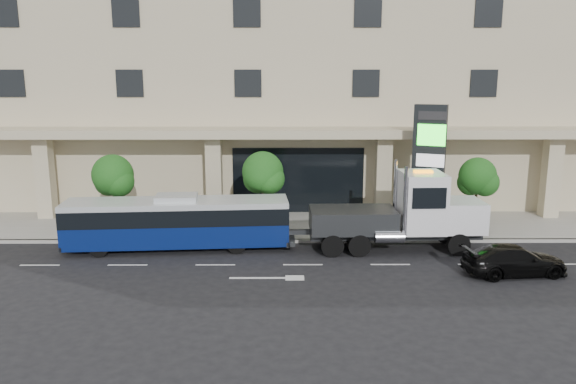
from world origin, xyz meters
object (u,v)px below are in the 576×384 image
(signage_pylon, at_px, (428,167))
(city_bus, at_px, (177,222))
(tow_truck, at_px, (404,214))
(black_sedan, at_px, (514,260))

(signage_pylon, bearing_deg, city_bus, -142.27)
(city_bus, distance_m, tow_truck, 11.16)
(city_bus, bearing_deg, black_sedan, -17.92)
(city_bus, xyz_separation_m, tow_truck, (11.16, -0.11, 0.39))
(black_sedan, bearing_deg, signage_pylon, 10.93)
(tow_truck, relative_size, signage_pylon, 1.41)
(city_bus, distance_m, signage_pylon, 13.64)
(city_bus, xyz_separation_m, black_sedan, (15.24, -3.71, -0.75))
(city_bus, relative_size, signage_pylon, 1.62)
(city_bus, height_order, black_sedan, city_bus)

